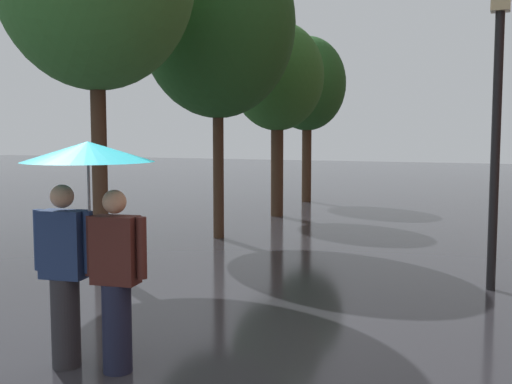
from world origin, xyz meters
name	(u,v)px	position (x,y,z in m)	size (l,w,h in m)	color
ground_plane	(175,364)	(0.00, 0.00, 0.00)	(80.00, 80.00, 0.00)	#2D2D33
street_tree_1	(218,24)	(-2.62, 6.44, 4.22)	(3.05, 3.05, 6.07)	#473323
street_tree_2	(277,78)	(-2.67, 9.98, 3.46)	(2.31, 2.31, 4.84)	#473323
street_tree_3	(307,85)	(-3.00, 13.47, 3.53)	(2.33, 2.33, 4.97)	#473323
couple_under_umbrella	(89,216)	(-0.63, -0.39, 1.39)	(1.16, 1.16, 2.05)	#2D2D33
street_lamp_post	(497,114)	(2.60, 4.02, 2.36)	(0.24, 0.24, 4.01)	black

